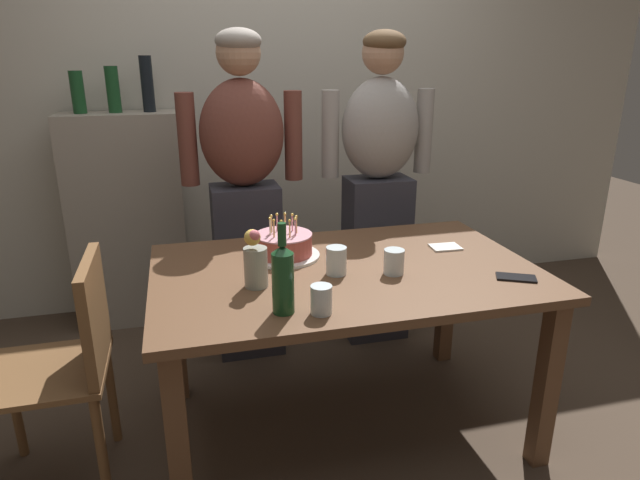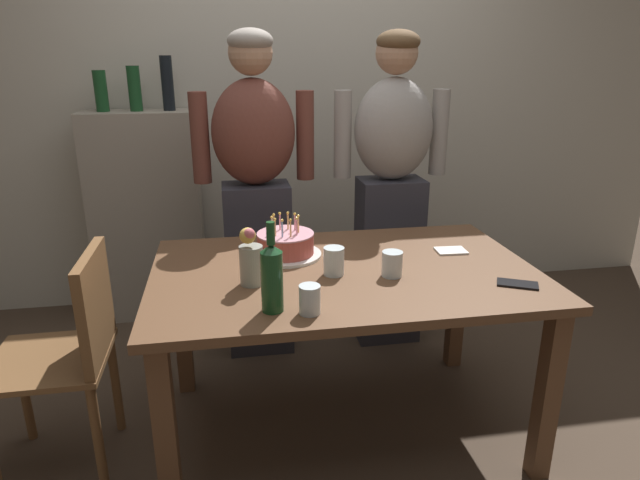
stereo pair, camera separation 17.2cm
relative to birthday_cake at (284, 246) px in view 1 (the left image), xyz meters
name	(u,v)px [view 1 (the left image)]	position (x,y,z in m)	size (l,w,h in m)	color
ground_plane	(343,425)	(0.21, -0.19, -0.79)	(10.00, 10.00, 0.00)	#47382B
back_wall	(273,96)	(0.21, 1.36, 0.51)	(5.20, 0.10, 2.60)	beige
dining_table	(345,290)	(0.21, -0.19, -0.15)	(1.50, 0.96, 0.74)	brown
birthday_cake	(284,246)	(0.00, 0.00, 0.00)	(0.30, 0.30, 0.18)	white
water_glass_near	(394,262)	(0.37, -0.29, 0.00)	(0.08, 0.08, 0.10)	silver
water_glass_far	(336,261)	(0.16, -0.24, 0.01)	(0.08, 0.08, 0.11)	silver
water_glass_side	(321,300)	(0.02, -0.55, 0.00)	(0.07, 0.07, 0.10)	silver
wine_bottle	(283,278)	(-0.10, -0.51, 0.07)	(0.07, 0.07, 0.31)	#194723
cell_phone	(516,278)	(0.80, -0.45, -0.04)	(0.14, 0.07, 0.01)	black
napkin_stack	(445,247)	(0.70, -0.07, -0.04)	(0.13, 0.10, 0.01)	white
flower_vase	(255,261)	(-0.16, -0.28, 0.05)	(0.09, 0.09, 0.22)	#999E93
person_man_bearded	(245,195)	(-0.08, 0.58, 0.09)	(0.61, 0.27, 1.66)	#33333D
person_woman_cardigan	(378,186)	(0.63, 0.58, 0.09)	(0.61, 0.27, 1.66)	#33333D
dining_chair	(71,356)	(-0.83, -0.21, -0.27)	(0.42, 0.42, 0.87)	brown
shelf_cabinet	(128,219)	(-0.71, 1.14, -0.16)	(0.64, 0.30, 1.54)	#9E9384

